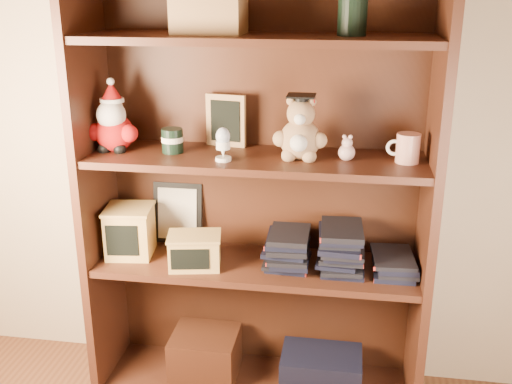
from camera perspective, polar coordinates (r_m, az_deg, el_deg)
bookcase at (r=2.14m, az=0.14°, el=-0.60°), size 1.20×0.35×1.60m
shelf_lower at (r=2.18m, az=0.00°, el=-7.02°), size 1.14×0.33×0.02m
shelf_upper at (r=2.04m, az=0.00°, el=3.12°), size 1.14×0.33×0.02m
santa_plush at (r=2.14m, az=-13.46°, el=6.34°), size 0.18×0.13×0.26m
teachers_tin at (r=2.09m, az=-7.97°, el=4.90°), size 0.08×0.08×0.08m
chalkboard_plaque at (r=2.15m, az=-2.88°, el=6.74°), size 0.15×0.09×0.19m
egg_cup at (r=1.97m, az=-3.16°, el=4.68°), size 0.05×0.05×0.11m
grad_teddy_bear at (r=1.99m, az=4.23°, el=5.52°), size 0.18×0.16×0.22m
pink_figurine at (r=2.00m, az=8.64°, el=3.97°), size 0.06×0.06×0.09m
teacher_mug at (r=2.01m, az=14.20°, el=4.07°), size 0.11×0.08×0.10m
certificate_frame at (r=2.32m, az=-7.46°, el=-2.00°), size 0.19×0.05×0.24m
treats_box at (r=2.25m, az=-11.92°, el=-3.63°), size 0.19×0.19×0.18m
pencils_box at (r=2.13m, az=-5.87°, el=-5.56°), size 0.21×0.17×0.12m
book_stack_left at (r=2.14m, az=3.11°, el=-5.39°), size 0.14×0.20×0.13m
book_stack_mid at (r=2.12m, az=8.04°, el=-5.27°), size 0.14×0.20×0.16m
book_stack_right at (r=2.15m, az=13.16°, el=-6.68°), size 0.14×0.20×0.06m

